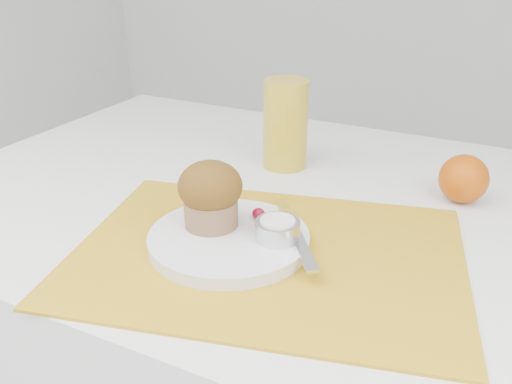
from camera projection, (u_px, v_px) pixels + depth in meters
The scene contains 11 objects.
table at pixel (288, 381), 1.06m from camera, with size 1.20×0.80×0.75m, color white.
placemat at pixel (268, 254), 0.75m from camera, with size 0.50×0.37×0.00m, color gold.
plate at pixel (229, 240), 0.76m from camera, with size 0.21×0.21×0.02m, color white.
ramekin at pixel (278, 230), 0.74m from camera, with size 0.06×0.06×0.03m, color silver.
cream at pixel (278, 221), 0.73m from camera, with size 0.05×0.05×0.01m, color white.
raspberry_near at pixel (258, 213), 0.79m from camera, with size 0.02×0.02×0.02m, color #630214.
raspberry_far at pixel (273, 219), 0.77m from camera, with size 0.02×0.02×0.02m, color #61021A.
butter_knife at pixel (295, 232), 0.75m from camera, with size 0.19×0.02×0.00m, color silver.
orange at pixel (464, 179), 0.88m from camera, with size 0.08×0.08×0.08m, color #C05006.
juice_glass at pixel (286, 124), 1.00m from camera, with size 0.08×0.08×0.16m, color gold.
muffin at pixel (210, 194), 0.76m from camera, with size 0.09×0.09×0.09m.
Camera 1 is at (0.32, -0.70, 1.14)m, focal length 40.00 mm.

